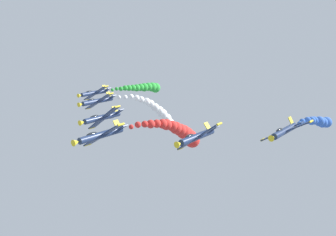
% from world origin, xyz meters
% --- Properties ---
extents(airplane_lead, '(8.41, 10.35, 5.18)m').
position_xyz_m(airplane_lead, '(0.28, 17.49, 60.72)').
color(airplane_lead, navy).
extents(smoke_trail_lead, '(6.27, 27.54, 11.42)m').
position_xyz_m(smoke_trail_lead, '(2.78, -8.92, 54.79)').
color(smoke_trail_lead, red).
extents(airplane_left_inner, '(7.93, 10.35, 5.93)m').
position_xyz_m(airplane_left_inner, '(-11.50, 7.44, 60.18)').
color(airplane_left_inner, navy).
extents(airplane_right_inner, '(7.99, 10.35, 5.85)m').
position_xyz_m(airplane_right_inner, '(10.71, 7.42, 60.24)').
color(airplane_right_inner, navy).
extents(airplane_left_outer, '(8.51, 10.35, 4.99)m').
position_xyz_m(airplane_left_outer, '(-22.02, -3.28, 60.57)').
color(airplane_left_outer, navy).
extents(smoke_trail_left_outer, '(2.92, 15.34, 3.97)m').
position_xyz_m(smoke_trail_left_outer, '(-22.79, -20.38, 58.95)').
color(smoke_trail_left_outer, blue).
extents(airplane_right_outer, '(8.53, 10.35, 4.95)m').
position_xyz_m(airplane_right_outer, '(22.73, -2.49, 60.65)').
color(airplane_right_outer, navy).
extents(smoke_trail_right_outer, '(4.73, 26.14, 13.79)m').
position_xyz_m(smoke_trail_right_outer, '(24.33, -27.91, 53.10)').
color(smoke_trail_right_outer, white).
extents(airplane_high_slot, '(8.58, 10.35, 4.86)m').
position_xyz_m(airplane_high_slot, '(34.25, -12.02, 60.14)').
color(airplane_high_slot, navy).
extents(smoke_trail_high_slot, '(3.31, 20.49, 3.91)m').
position_xyz_m(smoke_trail_high_slot, '(33.75, -32.78, 59.09)').
color(smoke_trail_high_slot, green).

